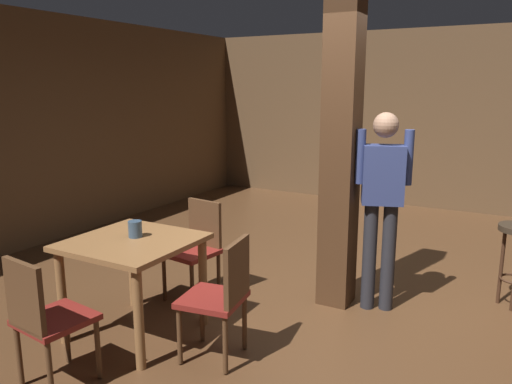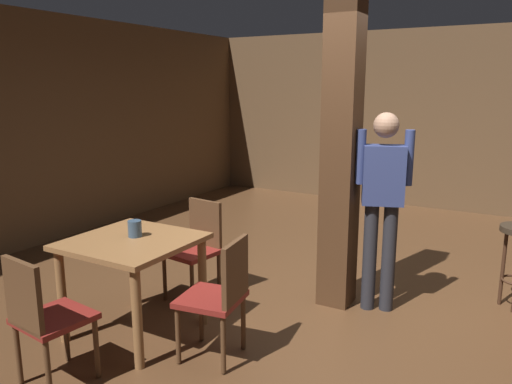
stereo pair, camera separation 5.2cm
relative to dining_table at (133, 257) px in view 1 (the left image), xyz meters
name	(u,v)px [view 1 (the left image)]	position (x,y,z in m)	size (l,w,h in m)	color
ground_plane	(341,320)	(1.35, 1.00, -0.64)	(10.80, 10.80, 0.00)	#4C301C
wall_back	(442,120)	(1.35, 5.50, 0.76)	(8.00, 0.10, 2.80)	brown
wall_left	(17,132)	(-2.65, 1.00, 0.76)	(0.10, 9.00, 2.80)	brown
pillar	(341,149)	(1.18, 1.33, 0.76)	(0.28, 0.28, 2.80)	#422816
dining_table	(133,257)	(0.00, 0.00, 0.00)	(0.90, 0.90, 0.78)	brown
chair_north	(197,244)	(0.01, 0.81, -0.13)	(0.47, 0.47, 0.89)	maroon
chair_south	(44,316)	(0.02, -0.84, -0.13)	(0.47, 0.47, 0.89)	maroon
chair_east	(222,293)	(0.81, 0.01, -0.13)	(0.48, 0.48, 0.89)	maroon
napkin_cup	(135,229)	(-0.02, 0.06, 0.20)	(0.11, 0.11, 0.13)	#33475B
standing_person	(382,198)	(1.54, 1.38, 0.37)	(0.47, 0.30, 1.72)	navy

